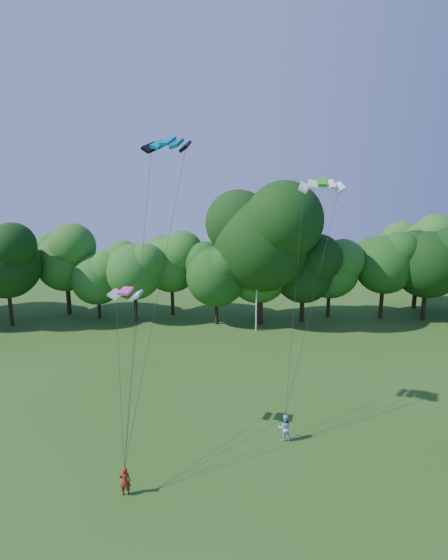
{
  "coord_description": "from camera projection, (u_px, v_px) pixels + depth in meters",
  "views": [
    {
      "loc": [
        1.32,
        -14.3,
        16.05
      ],
      "look_at": [
        2.39,
        13.0,
        9.93
      ],
      "focal_mm": 28.0,
      "sensor_mm": 36.0,
      "label": 1
    }
  ],
  "objects": [
    {
      "name": "utility_pole",
      "position": [
        256.0,
        299.0,
        47.46
      ],
      "size": [
        1.34,
        0.62,
        7.09
      ],
      "rotation": [
        0.0,
        0.0,
        0.39
      ],
      "color": "beige",
      "rests_on": "ground"
    },
    {
      "name": "kite_pink",
      "position": [
        126.0,
        291.0,
        26.01
      ],
      "size": [
        2.15,
        1.4,
        0.33
      ],
      "rotation": [
        0.0,
        0.0,
        -0.24
      ],
      "color": "#EC419B",
      "rests_on": "ground"
    },
    {
      "name": "kite_flyer_right",
      "position": [
        285.0,
        427.0,
        27.65
      ],
      "size": [
        0.86,
        0.67,
        1.74
      ],
      "primitive_type": "imported",
      "rotation": [
        0.0,
        0.0,
        3.12
      ],
      "color": "#B4DDFA",
      "rests_on": "ground"
    },
    {
      "name": "kite_teal",
      "position": [
        168.0,
        141.0,
        25.13
      ],
      "size": [
        3.01,
        2.16,
        0.62
      ],
      "rotation": [
        0.0,
        0.0,
        -0.38
      ],
      "color": "#04718D",
      "rests_on": "ground"
    },
    {
      "name": "kite_flyer_left",
      "position": [
        125.0,
        481.0,
        22.77
      ],
      "size": [
        0.62,
        0.43,
        1.62
      ],
      "primitive_type": "imported",
      "rotation": [
        0.0,
        0.0,
        3.21
      ],
      "color": "maroon",
      "rests_on": "ground"
    },
    {
      "name": "tree_back_center",
      "position": [
        262.0,
        233.0,
        48.29
      ],
      "size": [
        11.68,
        11.68,
        16.99
      ],
      "color": "#311E13",
      "rests_on": "ground"
    },
    {
      "name": "tree_back_east",
      "position": [
        419.0,
        250.0,
        55.4
      ],
      "size": [
        8.46,
        8.46,
        12.3
      ],
      "color": "#382816",
      "rests_on": "ground"
    },
    {
      "name": "kite_green",
      "position": [
        322.0,
        182.0,
        29.83
      ],
      "size": [
        3.15,
        1.72,
        0.67
      ],
      "rotation": [
        0.0,
        0.0,
        -0.13
      ],
      "color": "green",
      "rests_on": "ground"
    }
  ]
}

